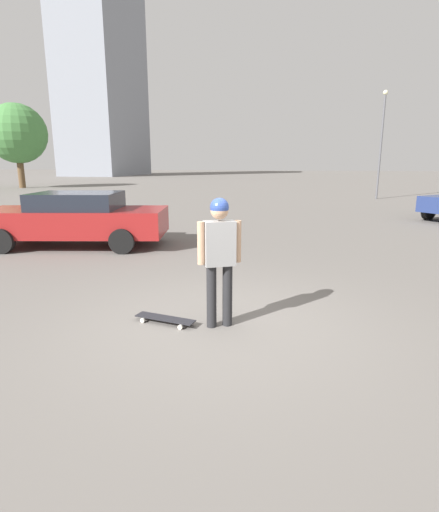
# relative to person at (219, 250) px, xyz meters

# --- Properties ---
(ground_plane) EXTENTS (220.00, 220.00, 0.00)m
(ground_plane) POSITION_rel_person_xyz_m (0.00, 0.00, -1.05)
(ground_plane) COLOR slate
(person) EXTENTS (0.36, 0.52, 1.71)m
(person) POSITION_rel_person_xyz_m (0.00, 0.00, 0.00)
(person) COLOR #262628
(person) RESTS_ON ground_plane
(skateboard) EXTENTS (0.37, 0.88, 0.08)m
(skateboard) POSITION_rel_person_xyz_m (-0.07, 0.74, -0.98)
(skateboard) COLOR #232328
(skateboard) RESTS_ON ground_plane
(car_parked_near) EXTENTS (2.75, 4.94, 1.39)m
(car_parked_near) POSITION_rel_person_xyz_m (4.37, 4.78, -0.32)
(car_parked_near) COLOR maroon
(car_parked_near) RESTS_ON ground_plane
(building_block_distant) EXTENTS (15.96, 9.59, 30.75)m
(building_block_distant) POSITION_rel_person_xyz_m (60.28, 32.89, 14.33)
(building_block_distant) COLOR gray
(building_block_distant) RESTS_ON ground_plane
(tree_distant) EXTENTS (4.94, 4.94, 7.01)m
(tree_distant) POSITION_rel_person_xyz_m (25.82, 23.12, 3.47)
(tree_distant) COLOR brown
(tree_distant) RESTS_ON ground_plane
(lamp_post) EXTENTS (0.28, 0.28, 6.17)m
(lamp_post) POSITION_rel_person_xyz_m (20.82, -5.19, 2.54)
(lamp_post) COLOR #59595E
(lamp_post) RESTS_ON ground_plane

